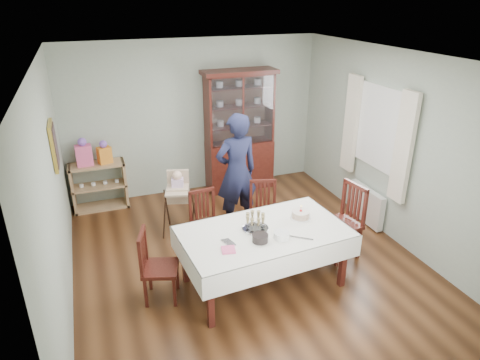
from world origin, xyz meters
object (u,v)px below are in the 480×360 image
chair_end_right (340,235)px  chair_far_right (264,224)px  gift_bag_orange (104,153)px  china_cabinet (239,130)px  woman (237,172)px  chair_end_left (160,279)px  sideboard (99,186)px  chair_far_left (207,234)px  champagne_tray (255,225)px  birthday_cake (301,215)px  dining_table (263,257)px  high_chair (179,208)px  gift_bag_pink (84,153)px

chair_end_right → chair_far_right: bearing=-139.8°
chair_end_right → gift_bag_orange: (-2.87, 2.63, 0.66)m
china_cabinet → woman: size_ratio=1.20×
chair_end_right → chair_end_left: bearing=-98.2°
sideboard → chair_far_left: bearing=-55.7°
champagne_tray → birthday_cake: bearing=5.1°
dining_table → woman: woman is taller
dining_table → chair_far_left: chair_far_left is taller
chair_far_left → chair_far_right: (0.86, -0.01, 0.00)m
chair_far_right → champagne_tray: bearing=-104.7°
gift_bag_orange → woman: bearing=-37.1°
woman → dining_table: bearing=77.0°
birthday_cake → gift_bag_orange: 3.49m
chair_end_right → champagne_tray: size_ratio=3.17×
chair_end_left → gift_bag_orange: 2.80m
chair_end_right → dining_table: bearing=-89.1°
china_cabinet → gift_bag_orange: size_ratio=5.59×
high_chair → birthday_cake: high_chair is taller
sideboard → woman: 2.45m
chair_far_left → chair_far_right: chair_far_right is taller
china_cabinet → chair_end_right: china_cabinet is taller
chair_end_right → gift_bag_pink: (-3.18, 2.63, 0.70)m
dining_table → chair_end_right: chair_end_right is taller
dining_table → woman: 1.59m
chair_far_left → gift_bag_orange: gift_bag_orange is taller
champagne_tray → gift_bag_pink: 3.34m
chair_far_right → champagne_tray: size_ratio=2.76×
dining_table → woman: bearing=82.8°
chair_far_left → chair_far_right: 0.86m
chair_far_left → high_chair: (-0.23, 0.71, 0.12)m
chair_end_left → gift_bag_pink: 2.87m
chair_end_right → high_chair: chair_end_right is taller
woman → china_cabinet: bearing=-117.6°
china_cabinet → birthday_cake: size_ratio=8.36×
chair_end_left → champagne_tray: bearing=-77.1°
gift_bag_orange → chair_end_right: bearing=-42.5°
china_cabinet → gift_bag_orange: bearing=180.0°
chair_far_right → chair_end_right: 1.10m
sideboard → gift_bag_pink: size_ratio=1.92×
chair_far_right → gift_bag_orange: (-2.02, 1.92, 0.70)m
chair_far_left → chair_end_left: bearing=-141.4°
sideboard → gift_bag_orange: (0.15, -0.02, 0.57)m
chair_end_right → woman: bearing=-149.5°
china_cabinet → chair_far_right: (-0.33, -1.92, -0.85)m
woman → gift_bag_orange: size_ratio=4.67×
gift_bag_pink → birthday_cake: bearing=-47.7°
chair_far_left → chair_end_right: (1.70, -0.72, 0.04)m
high_chair → sideboard: bearing=148.4°
champagne_tray → chair_end_right: bearing=6.7°
high_chair → gift_bag_pink: (-1.25, 1.19, 0.62)m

